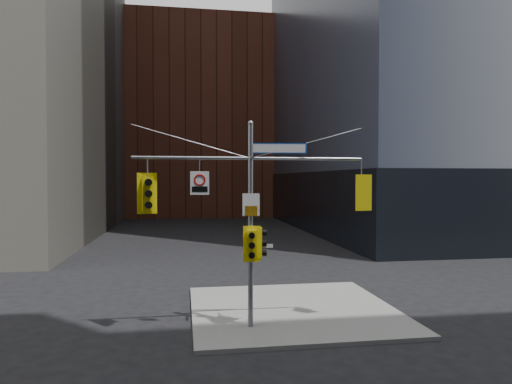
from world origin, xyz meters
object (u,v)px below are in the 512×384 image
object	(u,v)px
street_sign_blade	(279,148)
regulatory_sign_arm	(200,182)
traffic_light_pole_side	(260,243)
traffic_light_east_arm	(361,192)
traffic_light_pole_front	(252,245)
traffic_light_west_arm	(148,193)
signal_assembly	(251,204)

from	to	relation	value
street_sign_blade	regulatory_sign_arm	world-z (taller)	street_sign_blade
traffic_light_pole_side	traffic_light_east_arm	bearing A→B (deg)	-80.99
traffic_light_pole_front	regulatory_sign_arm	size ratio (longest dim) A/B	1.55
traffic_light_west_arm	street_sign_blade	bearing A→B (deg)	-10.91
traffic_light_east_arm	traffic_light_pole_front	size ratio (longest dim) A/B	1.04
traffic_light_west_arm	traffic_light_pole_side	size ratio (longest dim) A/B	1.31
traffic_light_pole_side	regulatory_sign_arm	size ratio (longest dim) A/B	1.33
signal_assembly	regulatory_sign_arm	bearing A→B (deg)	-179.34
traffic_light_west_arm	regulatory_sign_arm	bearing A→B (deg)	-11.90
traffic_light_west_arm	traffic_light_pole_front	xyz separation A→B (m)	(3.47, -0.28, -1.75)
traffic_light_west_arm	traffic_light_pole_side	distance (m)	4.18
traffic_light_west_arm	traffic_light_pole_side	xyz separation A→B (m)	(3.80, -0.01, -1.74)
signal_assembly	traffic_light_east_arm	size ratio (longest dim) A/B	6.20
traffic_light_pole_side	traffic_light_pole_front	xyz separation A→B (m)	(-0.32, -0.27, -0.01)
signal_assembly	traffic_light_east_arm	distance (m)	4.05
traffic_light_west_arm	traffic_light_east_arm	xyz separation A→B (m)	(7.50, -0.01, -0.00)
street_sign_blade	regulatory_sign_arm	size ratio (longest dim) A/B	2.43
signal_assembly	traffic_light_pole_side	distance (m)	1.39
traffic_light_pole_front	traffic_light_west_arm	bearing A→B (deg)	-176.84
street_sign_blade	traffic_light_pole_front	bearing A→B (deg)	-159.55
traffic_light_pole_side	street_sign_blade	bearing A→B (deg)	-80.72
traffic_light_pole_front	street_sign_blade	distance (m)	3.46
traffic_light_west_arm	regulatory_sign_arm	distance (m)	1.77
traffic_light_east_arm	regulatory_sign_arm	bearing A→B (deg)	-4.93
traffic_light_east_arm	traffic_light_pole_front	xyz separation A→B (m)	(-4.03, -0.27, -1.75)
street_sign_blade	regulatory_sign_arm	bearing A→B (deg)	-174.01
traffic_light_east_arm	street_sign_blade	size ratio (longest dim) A/B	0.67
traffic_light_west_arm	street_sign_blade	xyz separation A→B (m)	(4.49, -0.01, 1.55)
traffic_light_east_arm	regulatory_sign_arm	world-z (taller)	regulatory_sign_arm
traffic_light_west_arm	signal_assembly	bearing A→B (deg)	-11.00
signal_assembly	street_sign_blade	size ratio (longest dim) A/B	4.14
traffic_light_east_arm	street_sign_blade	distance (m)	3.39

